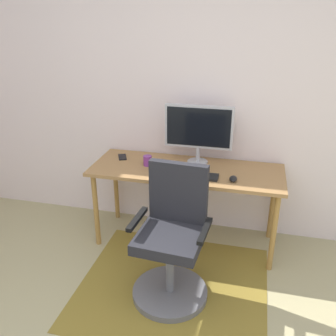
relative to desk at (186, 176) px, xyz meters
The scene contains 9 objects.
wall_back 0.75m from the desk, 88.62° to the left, with size 6.00×0.10×2.60m, color silver.
area_rug 0.90m from the desk, 87.17° to the right, with size 1.41×1.26×0.01m, color olive.
desk is the anchor object (origin of this frame).
monitor 0.41m from the desk, 66.82° to the left, with size 0.58×0.18×0.51m.
keyboard 0.18m from the desk, 63.77° to the right, with size 0.43×0.13×0.02m, color black.
computer_mouse 0.44m from the desk, 20.23° to the right, with size 0.06×0.10×0.03m, color black.
coffee_cup 0.36m from the desk, behind, with size 0.07×0.07×0.09m, color #7B3285.
cell_phone 0.63m from the desk, 169.84° to the left, with size 0.07×0.14×0.01m, color black.
office_chair 0.72m from the desk, 87.08° to the right, with size 0.55×0.55×0.99m.
Camera 1 is at (0.51, -0.96, 1.95)m, focal length 39.13 mm.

